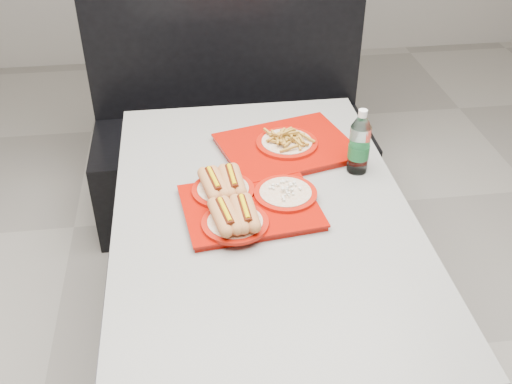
{
  "coord_description": "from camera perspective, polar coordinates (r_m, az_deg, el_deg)",
  "views": [
    {
      "loc": [
        -0.21,
        -1.44,
        1.85
      ],
      "look_at": [
        -0.02,
        -0.02,
        0.83
      ],
      "focal_mm": 42.0,
      "sensor_mm": 36.0,
      "label": 1
    }
  ],
  "objects": [
    {
      "name": "water_bottle",
      "position": [
        1.98,
        9.81,
        4.43
      ],
      "size": [
        0.07,
        0.07,
        0.22
      ],
      "rotation": [
        0.0,
        0.0,
        -0.09
      ],
      "color": "silver",
      "rests_on": "diner_table"
    },
    {
      "name": "tray_far",
      "position": [
        2.1,
        2.95,
        4.55
      ],
      "size": [
        0.51,
        0.45,
        0.09
      ],
      "rotation": [
        0.0,
        0.0,
        0.26
      ],
      "color": "#940C04",
      "rests_on": "diner_table"
    },
    {
      "name": "tray_near",
      "position": [
        1.8,
        -1.1,
        -0.97
      ],
      "size": [
        0.43,
        0.37,
        0.09
      ],
      "rotation": [
        0.0,
        0.0,
        0.12
      ],
      "color": "#940C04",
      "rests_on": "diner_table"
    },
    {
      "name": "diner_table",
      "position": [
        1.93,
        0.59,
        -5.53
      ],
      "size": [
        0.92,
        1.42,
        0.75
      ],
      "color": "black",
      "rests_on": "ground"
    },
    {
      "name": "ground",
      "position": [
        2.35,
        0.5,
        -16.37
      ],
      "size": [
        6.0,
        6.0,
        0.0
      ],
      "primitive_type": "plane",
      "color": "#9C978C",
      "rests_on": "ground"
    },
    {
      "name": "booth_bench",
      "position": [
        2.93,
        -2.42,
        5.72
      ],
      "size": [
        1.3,
        0.57,
        1.35
      ],
      "color": "black",
      "rests_on": "ground"
    }
  ]
}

